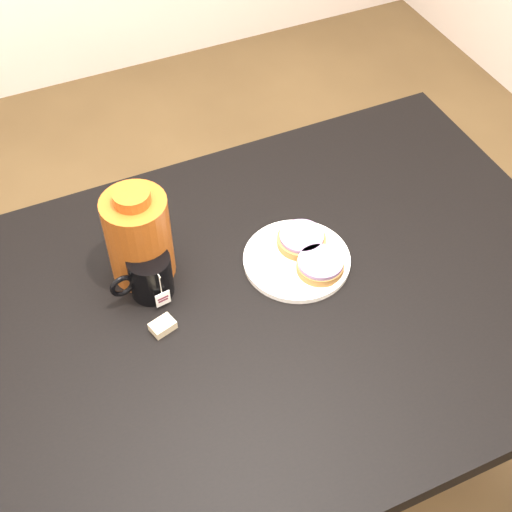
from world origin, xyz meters
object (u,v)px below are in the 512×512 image
object	(u,v)px
teabag_pouch	(163,326)
bagel_package	(139,236)
table	(245,334)
plate	(297,259)
mug	(150,275)
bagel_back	(301,239)
bagel_front	(320,265)

from	to	relation	value
teabag_pouch	bagel_package	size ratio (longest dim) A/B	0.21
table	plate	size ratio (longest dim) A/B	6.47
mug	bagel_package	size ratio (longest dim) A/B	0.61
bagel_back	mug	bearing A→B (deg)	176.76
plate	mug	size ratio (longest dim) A/B	1.66
plate	teabag_pouch	xyz separation A→B (m)	(-0.30, -0.05, 0.00)
bagel_front	teabag_pouch	world-z (taller)	bagel_front
bagel_package	plate	bearing A→B (deg)	-20.53
mug	bagel_back	bearing A→B (deg)	-10.62
table	mug	size ratio (longest dim) A/B	10.75
bagel_front	bagel_package	world-z (taller)	bagel_package
plate	teabag_pouch	distance (m)	0.31
plate	bagel_package	world-z (taller)	bagel_package
table	bagel_package	xyz separation A→B (m)	(-0.14, 0.17, 0.18)
table	bagel_front	world-z (taller)	bagel_front
plate	teabag_pouch	size ratio (longest dim) A/B	4.81
mug	teabag_pouch	distance (m)	0.10
plate	bagel_front	world-z (taller)	bagel_front
teabag_pouch	bagel_front	bearing A→B (deg)	-0.03
bagel_back	teabag_pouch	world-z (taller)	bagel_back
table	teabag_pouch	bearing A→B (deg)	172.75
bagel_back	table	bearing A→B (deg)	-150.40
table	mug	world-z (taller)	mug
teabag_pouch	table	bearing A→B (deg)	-7.25
bagel_front	mug	xyz separation A→B (m)	(-0.32, 0.10, 0.02)
table	bagel_package	bearing A→B (deg)	129.38
plate	mug	world-z (taller)	mug
bagel_front	bagel_back	bearing A→B (deg)	91.67
plate	mug	distance (m)	0.30
mug	plate	bearing A→B (deg)	-17.00
bagel_package	mug	bearing A→B (deg)	-93.88
bagel_front	bagel_package	distance (m)	0.36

